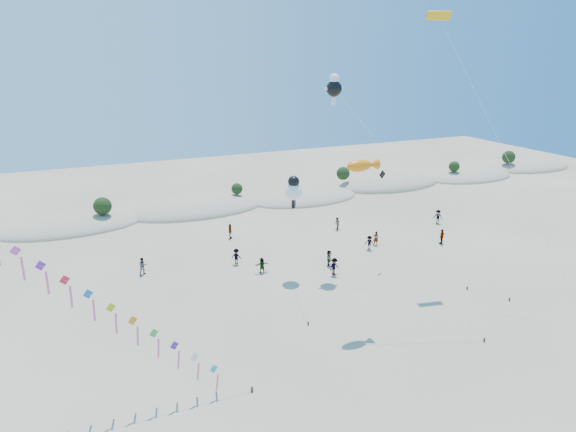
{
  "coord_description": "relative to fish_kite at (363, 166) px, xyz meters",
  "views": [
    {
      "loc": [
        -13.67,
        -17.68,
        20.07
      ],
      "look_at": [
        0.17,
        14.0,
        8.54
      ],
      "focal_mm": 30.0,
      "sensor_mm": 36.0,
      "label": 1
    }
  ],
  "objects": [
    {
      "name": "dark_kite",
      "position": [
        8.83,
        5.83,
        -5.97
      ],
      "size": [
        4.44,
        8.78,
        9.63
      ],
      "color": "#3F2D1E",
      "rests_on": "ground"
    },
    {
      "name": "parafoil_kite",
      "position": [
        10.76,
        5.61,
        10.37
      ],
      "size": [
        5.95,
        15.65,
        23.74
      ],
      "color": "#3F2D1E",
      "rests_on": "ground"
    },
    {
      "name": "dune_ridge",
      "position": [
        -4.19,
        33.28,
        -12.29
      ],
      "size": [
        145.3,
        11.49,
        5.57
      ],
      "color": "tan",
      "rests_on": "ground"
    },
    {
      "name": "cartoon_kite_high",
      "position": [
        3.2,
        10.46,
        4.95
      ],
      "size": [
        11.27,
        14.55,
        18.58
      ],
      "color": "#3F2D1E",
      "rests_on": "ground"
    },
    {
      "name": "beachgoers",
      "position": [
        3.48,
        12.79,
        -11.57
      ],
      "size": [
        37.17,
        14.48,
        1.75
      ],
      "color": "slate",
      "rests_on": "ground"
    },
    {
      "name": "fish_kite",
      "position": [
        0.0,
        0.0,
        0.0
      ],
      "size": [
        8.09,
        7.67,
        12.9
      ],
      "color": "#3F2D1E",
      "rests_on": "ground"
    },
    {
      "name": "cartoon_kite_low",
      "position": [
        -1.33,
        9.44,
        -4.03
      ],
      "size": [
        3.74,
        10.13,
        9.68
      ],
      "color": "#3F2D1E",
      "rests_on": "ground"
    }
  ]
}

